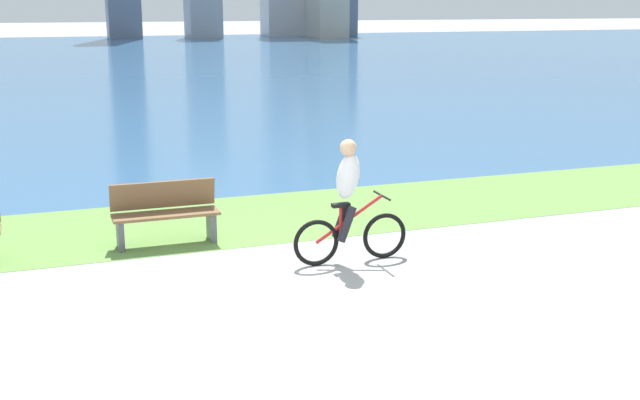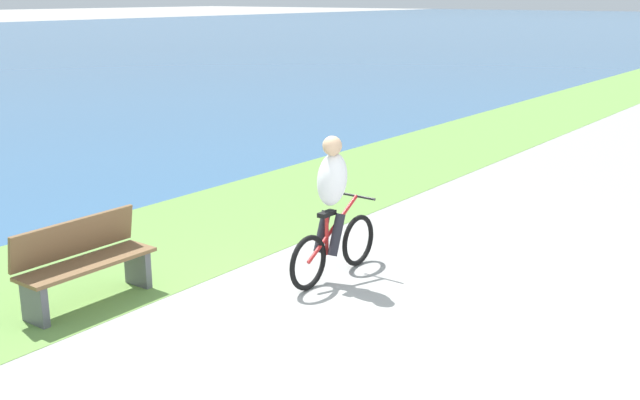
# 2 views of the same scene
# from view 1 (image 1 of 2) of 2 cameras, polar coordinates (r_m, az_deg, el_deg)

# --- Properties ---
(ground_plane) EXTENTS (300.00, 300.00, 0.00)m
(ground_plane) POSITION_cam_1_polar(r_m,az_deg,el_deg) (9.42, -2.90, -7.00)
(ground_plane) COLOR #9E9E99
(grass_strip_bayside) EXTENTS (120.00, 3.01, 0.01)m
(grass_strip_bayside) POSITION_cam_1_polar(r_m,az_deg,el_deg) (12.69, -7.58, -1.53)
(grass_strip_bayside) COLOR #6B9947
(grass_strip_bayside) RESTS_ON ground
(bay_water_surface) EXTENTS (300.00, 75.82, 0.00)m
(bay_water_surface) POSITION_cam_1_polar(r_m,az_deg,el_deg) (51.56, -17.18, 9.59)
(bay_water_surface) COLOR #386693
(bay_water_surface) RESTS_ON ground
(cyclist_lead) EXTENTS (1.61, 0.52, 1.67)m
(cyclist_lead) POSITION_cam_1_polar(r_m,az_deg,el_deg) (10.42, 2.08, -0.12)
(cyclist_lead) COLOR black
(cyclist_lead) RESTS_ON ground
(bench_far_along_path) EXTENTS (1.50, 0.47, 0.90)m
(bench_far_along_path) POSITION_cam_1_polar(r_m,az_deg,el_deg) (11.53, -11.08, -0.95)
(bench_far_along_path) COLOR brown
(bench_far_along_path) RESTS_ON ground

